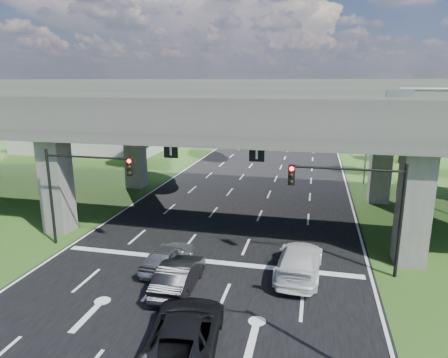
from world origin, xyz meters
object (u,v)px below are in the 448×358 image
at_px(car_silver, 168,256).
at_px(car_white, 299,261).
at_px(signal_left, 81,180).
at_px(car_dark, 179,275).
at_px(signal_right, 357,197).
at_px(streetlight_far, 364,125).
at_px(car_trailing, 184,334).
at_px(streetlight_beyond, 351,112).

height_order(car_silver, car_white, car_white).
relative_size(signal_left, car_dark, 1.33).
distance_m(signal_right, streetlight_far, 20.25).
relative_size(car_dark, car_trailing, 0.81).
distance_m(signal_left, streetlight_far, 26.95).
distance_m(signal_right, signal_left, 15.65).
bearing_deg(streetlight_far, car_silver, -118.61).
relative_size(streetlight_beyond, car_dark, 2.22).
bearing_deg(streetlight_beyond, car_dark, -104.89).
xyz_separation_m(signal_left, streetlight_far, (17.92, 20.06, 1.66)).
bearing_deg(signal_left, car_dark, -27.13).
height_order(signal_right, car_dark, signal_right).
distance_m(streetlight_beyond, car_silver, 39.97).
height_order(car_dark, car_white, car_white).
bearing_deg(car_silver, car_white, -166.97).
xyz_separation_m(streetlight_far, car_dark, (-10.58, -23.82, -5.07)).
bearing_deg(car_trailing, car_dark, -76.11).
bearing_deg(signal_right, car_dark, -155.65).
bearing_deg(signal_right, signal_left, 180.00).
distance_m(signal_right, streetlight_beyond, 36.17).
xyz_separation_m(car_white, car_trailing, (-3.86, -7.16, -0.02)).
xyz_separation_m(signal_left, car_white, (12.94, -0.94, -3.37)).
xyz_separation_m(signal_right, streetlight_beyond, (2.27, 36.06, 1.66)).
xyz_separation_m(signal_left, car_dark, (7.34, -3.76, -3.41)).
xyz_separation_m(car_silver, car_trailing, (3.05, -6.34, 0.07)).
bearing_deg(car_white, car_dark, 29.80).
height_order(signal_left, car_silver, signal_left).
xyz_separation_m(signal_right, car_silver, (-9.62, -1.76, -3.45)).
height_order(signal_left, streetlight_far, streetlight_far).
bearing_deg(car_dark, signal_left, -29.06).
height_order(signal_left, car_trailing, signal_left).
distance_m(car_white, car_trailing, 8.13).
bearing_deg(car_trailing, streetlight_beyond, -109.23).
bearing_deg(streetlight_beyond, car_silver, -107.46).
xyz_separation_m(streetlight_far, streetlight_beyond, (0.00, 16.00, 0.00)).
height_order(signal_right, streetlight_far, streetlight_far).
bearing_deg(car_trailing, car_silver, -72.22).
bearing_deg(signal_right, streetlight_beyond, 86.39).
height_order(signal_left, car_dark, signal_left).
relative_size(streetlight_beyond, car_silver, 2.42).
xyz_separation_m(signal_right, streetlight_far, (2.27, 20.06, 1.66)).
bearing_deg(streetlight_beyond, car_white, -97.67).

